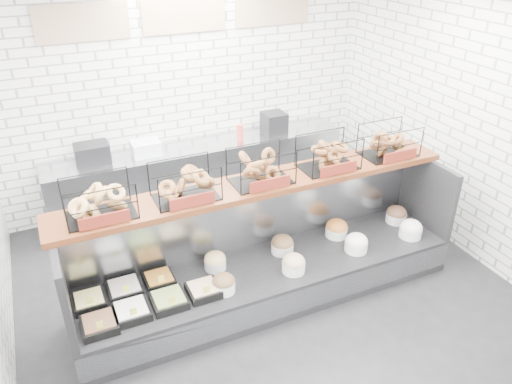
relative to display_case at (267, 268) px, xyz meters
name	(u,v)px	position (x,y,z in m)	size (l,w,h in m)	color
ground	(282,312)	(0.01, -0.34, -0.33)	(5.50, 5.50, 0.00)	black
room_shell	(258,101)	(0.01, 0.26, 1.73)	(5.02, 5.51, 3.01)	white
display_case	(267,268)	(0.00, 0.00, 0.00)	(4.00, 0.90, 1.20)	black
bagel_shelf	(261,170)	(0.01, 0.18, 1.05)	(4.10, 0.50, 0.40)	#461F0F
prep_counter	(200,174)	(0.00, 2.09, 0.14)	(4.00, 0.60, 1.20)	#93969B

